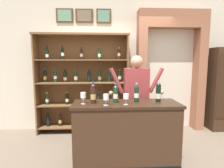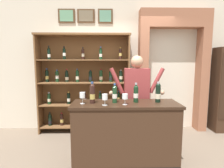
{
  "view_description": "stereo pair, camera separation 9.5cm",
  "coord_description": "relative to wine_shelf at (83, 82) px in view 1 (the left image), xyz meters",
  "views": [
    {
      "loc": [
        -0.25,
        -2.66,
        1.59
      ],
      "look_at": [
        -0.08,
        0.39,
        1.2
      ],
      "focal_mm": 29.28,
      "sensor_mm": 36.0,
      "label": 1
    },
    {
      "loc": [
        -0.15,
        -2.66,
        1.59
      ],
      "look_at": [
        -0.08,
        0.39,
        1.2
      ],
      "focal_mm": 29.28,
      "sensor_mm": 36.0,
      "label": 2
    }
  ],
  "objects": [
    {
      "name": "wine_glass_right",
      "position": [
        0.15,
        -1.4,
        -0.04
      ],
      "size": [
        0.08,
        0.08,
        0.17
      ],
      "color": "silver",
      "rests_on": "tasting_counter"
    },
    {
      "name": "tasting_bottle_riserva",
      "position": [
        0.95,
        -1.32,
        -0.02
      ],
      "size": [
        0.07,
        0.07,
        0.3
      ],
      "color": "black",
      "rests_on": "tasting_counter"
    },
    {
      "name": "back_wall",
      "position": [
        0.67,
        0.26,
        0.52
      ],
      "size": [
        12.0,
        0.19,
        3.28
      ],
      "color": "beige",
      "rests_on": "ground"
    },
    {
      "name": "wine_glass_left",
      "position": [
        0.77,
        -1.47,
        -0.05
      ],
      "size": [
        0.08,
        0.08,
        0.16
      ],
      "color": "silver",
      "rests_on": "tasting_counter"
    },
    {
      "name": "tasting_bottle_super_tuscan",
      "position": [
        0.63,
        -1.34,
        -0.03
      ],
      "size": [
        0.07,
        0.07,
        0.29
      ],
      "color": "#19381E",
      "rests_on": "tasting_counter"
    },
    {
      "name": "wine_glass_center",
      "position": [
        0.48,
        -1.49,
        -0.05
      ],
      "size": [
        0.08,
        0.08,
        0.16
      ],
      "color": "silver",
      "rests_on": "tasting_counter"
    },
    {
      "name": "ground_plane",
      "position": [
        0.67,
        -1.36,
        -1.13
      ],
      "size": [
        14.0,
        14.0,
        0.02
      ],
      "primitive_type": "cube",
      "color": "#6B5B4C"
    },
    {
      "name": "shopkeeper",
      "position": [
        1.03,
        -0.84,
        -0.08
      ],
      "size": [
        0.99,
        0.22,
        1.68
      ],
      "color": "#2D3347",
      "rests_on": "ground"
    },
    {
      "name": "tasting_bottle_bianco",
      "position": [
        1.28,
        -1.32,
        -0.01
      ],
      "size": [
        0.08,
        0.08,
        0.31
      ],
      "color": "black",
      "rests_on": "tasting_counter"
    },
    {
      "name": "tasting_bottle_brunello",
      "position": [
        0.29,
        -1.36,
        -0.01
      ],
      "size": [
        0.08,
        0.08,
        0.32
      ],
      "color": "black",
      "rests_on": "tasting_counter"
    },
    {
      "name": "wine_shelf",
      "position": [
        0.0,
        0.0,
        0.0
      ],
      "size": [
        2.01,
        0.36,
        2.15
      ],
      "color": "brown",
      "rests_on": "ground"
    },
    {
      "name": "archway_doorway",
      "position": [
        1.98,
        0.13,
        0.41
      ],
      "size": [
        1.53,
        0.45,
        2.67
      ],
      "color": "#935B42",
      "rests_on": "ground"
    },
    {
      "name": "tasting_counter",
      "position": [
        0.78,
        -1.36,
        -0.64
      ],
      "size": [
        1.6,
        0.56,
        0.96
      ],
      "color": "#382316",
      "rests_on": "ground"
    }
  ]
}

